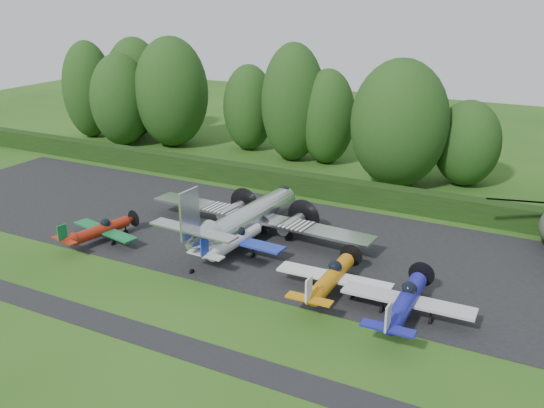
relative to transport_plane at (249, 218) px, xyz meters
The scene contains 18 objects.
ground 9.35m from the transport_plane, 79.70° to the right, with size 160.00×160.00×0.00m, color #244914.
apron 2.60m from the transport_plane, 30.52° to the left, with size 70.00×18.00×0.01m, color black.
taxiway_verge 15.22m from the transport_plane, 83.77° to the right, with size 70.00×2.00×0.00m, color black.
hedgerow 12.21m from the transport_plane, 82.19° to the left, with size 90.00×1.60×2.00m, color black.
transport_plane is the anchor object (origin of this frame).
light_plane_red 11.55m from the transport_plane, 148.60° to the right, with size 6.54×6.87×2.51m.
light_plane_white 3.30m from the transport_plane, 78.94° to the right, with size 7.44×7.82×2.86m.
light_plane_orange 10.84m from the transport_plane, 31.22° to the right, with size 7.65×8.04×2.94m.
light_plane_blue 15.79m from the transport_plane, 24.47° to the right, with size 8.00×8.42×3.08m.
tree_0 31.89m from the transport_plane, 136.80° to the left, with size 8.96×8.96×13.35m.
tree_2 34.84m from the transport_plane, 146.60° to the left, with size 7.35×7.35×11.32m.
tree_3 20.26m from the transport_plane, 71.55° to the left, with size 9.50×9.50×12.54m.
tree_5 41.28m from the transport_plane, 149.90° to the left, with size 6.53×6.53×12.44m.
tree_6 28.13m from the transport_plane, 119.42° to the left, with size 6.16×6.16×10.26m.
tree_7 23.54m from the transport_plane, 97.57° to the left, with size 6.13×6.13×10.52m.
tree_9 24.06m from the transport_plane, 107.23° to the left, with size 7.15×7.15×13.19m.
tree_10 25.37m from the transport_plane, 61.00° to the left, with size 6.56×6.56×8.52m.
tree_11 39.13m from the transport_plane, 141.93° to the left, with size 7.78×7.78×12.81m.
Camera 1 is at (20.34, -29.27, 18.83)m, focal length 40.00 mm.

